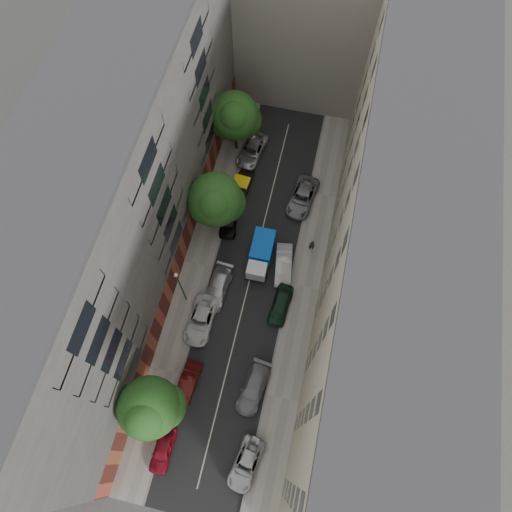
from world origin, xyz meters
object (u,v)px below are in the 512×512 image
(car_left_0, at_px, (163,450))
(car_left_3, at_px, (218,287))
(car_left_5, at_px, (241,187))
(car_right_1, at_px, (254,388))
(tarp_truck, at_px, (261,254))
(tree_mid, at_px, (216,202))
(car_left_1, at_px, (188,383))
(car_right_4, at_px, (302,197))
(tree_far, at_px, (235,118))
(lamp_post, at_px, (180,285))
(car_left_2, at_px, (201,320))
(tree_near, at_px, (150,409))
(car_right_3, at_px, (284,265))
(car_left_6, at_px, (252,150))
(car_left_4, at_px, (229,219))
(pedestrian, at_px, (312,245))
(car_right_0, at_px, (246,464))
(car_right_2, at_px, (281,305))

(car_left_0, relative_size, car_left_3, 0.80)
(car_left_5, relative_size, car_right_1, 0.90)
(tarp_truck, distance_m, tree_mid, 6.93)
(car_left_1, distance_m, car_right_4, 22.47)
(tarp_truck, distance_m, tree_far, 14.71)
(car_right_4, bearing_deg, car_left_0, -96.51)
(car_left_3, bearing_deg, lamp_post, -143.63)
(car_left_2, bearing_deg, lamp_post, 139.89)
(car_right_1, bearing_deg, tree_near, -143.17)
(tarp_truck, height_order, car_left_3, tarp_truck)
(car_left_5, xyz_separation_m, tree_near, (-1.24, -24.41, 5.02))
(car_right_3, xyz_separation_m, car_right_4, (0.40, 8.20, -0.00))
(car_left_6, distance_m, tree_near, 29.91)
(car_left_2, distance_m, car_left_4, 11.20)
(tree_mid, relative_size, pedestrian, 4.57)
(lamp_post, bearing_deg, pedestrian, 36.62)
(car_left_4, distance_m, pedestrian, 9.08)
(tarp_truck, distance_m, car_left_1, 14.18)
(car_left_5, bearing_deg, car_right_0, -70.38)
(car_left_4, bearing_deg, car_right_2, -54.26)
(car_left_4, distance_m, car_right_3, 7.64)
(car_right_4, distance_m, tree_mid, 10.33)
(tree_near, bearing_deg, tree_mid, 90.00)
(car_left_2, xyz_separation_m, car_left_3, (0.73, 3.60, -0.00))
(car_left_3, bearing_deg, car_left_6, 96.36)
(car_left_5, relative_size, lamp_post, 0.67)
(tree_near, relative_size, tree_far, 1.06)
(car_left_5, height_order, car_right_1, car_left_5)
(car_left_2, relative_size, car_left_6, 1.00)
(tree_near, bearing_deg, car_right_4, 72.16)
(car_right_4, bearing_deg, car_left_1, -98.92)
(tarp_truck, height_order, tree_mid, tree_mid)
(car_left_6, distance_m, pedestrian, 13.49)
(car_left_6, relative_size, car_right_4, 0.96)
(car_right_3, distance_m, tree_near, 18.78)
(car_left_1, distance_m, tree_far, 27.11)
(pedestrian, bearing_deg, car_left_4, -17.10)
(car_right_2, bearing_deg, car_right_1, -90.87)
(car_right_1, xyz_separation_m, car_right_2, (0.80, 8.20, 0.01))
(tarp_truck, distance_m, car_right_4, 8.33)
(car_left_6, relative_size, car_right_3, 1.14)
(car_left_6, distance_m, car_right_2, 18.52)
(car_left_3, distance_m, car_right_0, 16.12)
(car_left_1, relative_size, car_right_1, 0.84)
(tree_far, xyz_separation_m, pedestrian, (10.53, -10.67, -4.32))
(car_left_4, bearing_deg, car_left_3, -90.24)
(car_left_4, height_order, car_right_2, car_left_4)
(car_left_2, xyz_separation_m, car_right_2, (7.13, 3.20, 0.01))
(tree_mid, bearing_deg, tarp_truck, -28.75)
(car_left_4, xyz_separation_m, car_left_5, (0.34, 4.15, -0.01))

